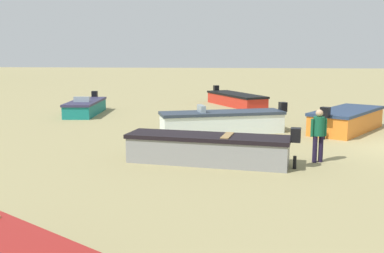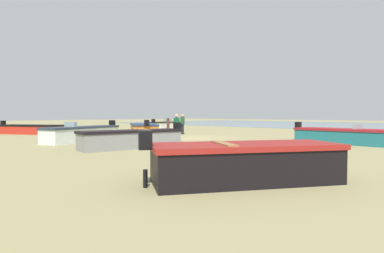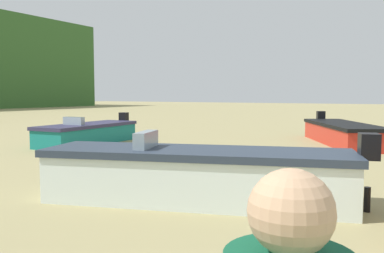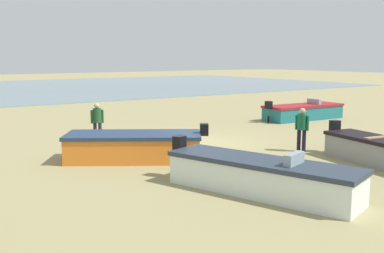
{
  "view_description": "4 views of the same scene",
  "coord_description": "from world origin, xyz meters",
  "px_view_note": "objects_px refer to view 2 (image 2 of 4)",
  "views": [
    {
      "loc": [
        -16.19,
        6.01,
        3.32
      ],
      "look_at": [
        -3.06,
        7.29,
        1.17
      ],
      "focal_mm": 42.83,
      "sensor_mm": 36.0,
      "label": 1
    },
    {
      "loc": [
        -14.95,
        15.56,
        1.57
      ],
      "look_at": [
        -1.58,
        1.55,
        0.85
      ],
      "focal_mm": 29.58,
      "sensor_mm": 36.0,
      "label": 2
    },
    {
      "loc": [
        -3.27,
        3.23,
        1.8
      ],
      "look_at": [
        4.13,
        7.62,
        1.13
      ],
      "focal_mm": 38.09,
      "sensor_mm": 36.0,
      "label": 3
    },
    {
      "loc": [
        10.34,
        14.93,
        3.48
      ],
      "look_at": [
        1.85,
        2.44,
        1.15
      ],
      "focal_mm": 42.63,
      "sensor_mm": 36.0,
      "label": 4
    }
  ],
  "objects_px": {
    "beach_walker_foreground": "(182,122)",
    "mooring_post_near_water": "(168,124)",
    "boat_grey_1": "(132,139)",
    "boat_white_6": "(164,125)",
    "boat_black_4": "(245,163)",
    "boat_teal_5": "(341,136)",
    "boat_red_7": "(31,129)",
    "beach_walker_distant": "(177,126)",
    "boat_orange_3": "(144,130)",
    "boat_white_0": "(82,134)"
  },
  "relations": [
    {
      "from": "boat_black_4",
      "to": "beach_walker_foreground",
      "type": "xyz_separation_m",
      "value": [
        14.06,
        -11.84,
        0.49
      ]
    },
    {
      "from": "boat_white_6",
      "to": "boat_teal_5",
      "type": "bearing_deg",
      "value": -28.86
    },
    {
      "from": "boat_white_6",
      "to": "boat_red_7",
      "type": "distance_m",
      "value": 14.05
    },
    {
      "from": "boat_white_6",
      "to": "boat_red_7",
      "type": "bearing_deg",
      "value": -105.82
    },
    {
      "from": "boat_white_6",
      "to": "mooring_post_near_water",
      "type": "height_order",
      "value": "mooring_post_near_water"
    },
    {
      "from": "mooring_post_near_water",
      "to": "beach_walker_foreground",
      "type": "height_order",
      "value": "beach_walker_foreground"
    },
    {
      "from": "boat_white_6",
      "to": "beach_walker_distant",
      "type": "bearing_deg",
      "value": -53.19
    },
    {
      "from": "boat_white_6",
      "to": "mooring_post_near_water",
      "type": "distance_m",
      "value": 3.8
    },
    {
      "from": "boat_teal_5",
      "to": "beach_walker_distant",
      "type": "xyz_separation_m",
      "value": [
        6.69,
        6.0,
        0.53
      ]
    },
    {
      "from": "boat_grey_1",
      "to": "boat_red_7",
      "type": "relative_size",
      "value": 0.98
    },
    {
      "from": "boat_orange_3",
      "to": "mooring_post_near_water",
      "type": "xyz_separation_m",
      "value": [
        5.27,
        -7.13,
        0.16
      ]
    },
    {
      "from": "beach_walker_foreground",
      "to": "mooring_post_near_water",
      "type": "bearing_deg",
      "value": 162.12
    },
    {
      "from": "boat_teal_5",
      "to": "mooring_post_near_water",
      "type": "distance_m",
      "value": 18.04
    },
    {
      "from": "boat_red_7",
      "to": "boat_white_6",
      "type": "bearing_deg",
      "value": 149.05
    },
    {
      "from": "boat_teal_5",
      "to": "beach_walker_distant",
      "type": "relative_size",
      "value": 3.15
    },
    {
      "from": "boat_black_4",
      "to": "beach_walker_distant",
      "type": "bearing_deg",
      "value": 178.34
    },
    {
      "from": "boat_black_4",
      "to": "mooring_post_near_water",
      "type": "relative_size",
      "value": 3.61
    },
    {
      "from": "boat_white_0",
      "to": "boat_white_6",
      "type": "height_order",
      "value": "boat_white_0"
    },
    {
      "from": "boat_grey_1",
      "to": "beach_walker_foreground",
      "type": "relative_size",
      "value": 3.22
    },
    {
      "from": "boat_white_0",
      "to": "boat_white_6",
      "type": "relative_size",
      "value": 1.25
    },
    {
      "from": "boat_orange_3",
      "to": "mooring_post_near_water",
      "type": "relative_size",
      "value": 3.78
    },
    {
      "from": "boat_grey_1",
      "to": "mooring_post_near_water",
      "type": "xyz_separation_m",
      "value": [
        11.5,
        -12.6,
        0.18
      ]
    },
    {
      "from": "boat_white_0",
      "to": "boat_red_7",
      "type": "bearing_deg",
      "value": -21.43
    },
    {
      "from": "boat_grey_1",
      "to": "boat_white_6",
      "type": "relative_size",
      "value": 1.22
    },
    {
      "from": "boat_orange_3",
      "to": "boat_red_7",
      "type": "height_order",
      "value": "boat_orange_3"
    },
    {
      "from": "boat_black_4",
      "to": "beach_walker_distant",
      "type": "distance_m",
      "value": 10.4
    },
    {
      "from": "boat_grey_1",
      "to": "mooring_post_near_water",
      "type": "relative_size",
      "value": 4.17
    },
    {
      "from": "boat_grey_1",
      "to": "boat_black_4",
      "type": "height_order",
      "value": "boat_black_4"
    },
    {
      "from": "boat_black_4",
      "to": "boat_teal_5",
      "type": "xyz_separation_m",
      "value": [
        1.84,
        -11.93,
        -0.04
      ]
    },
    {
      "from": "boat_orange_3",
      "to": "beach_walker_distant",
      "type": "relative_size",
      "value": 2.92
    },
    {
      "from": "boat_red_7",
      "to": "beach_walker_foreground",
      "type": "distance_m",
      "value": 12.38
    },
    {
      "from": "boat_grey_1",
      "to": "beach_walker_foreground",
      "type": "height_order",
      "value": "beach_walker_foreground"
    },
    {
      "from": "boat_orange_3",
      "to": "boat_white_6",
      "type": "relative_size",
      "value": 1.1
    },
    {
      "from": "boat_grey_1",
      "to": "mooring_post_near_water",
      "type": "bearing_deg",
      "value": -38.34
    },
    {
      "from": "boat_red_7",
      "to": "boat_grey_1",
      "type": "bearing_deg",
      "value": 57.91
    },
    {
      "from": "mooring_post_near_water",
      "to": "beach_walker_distant",
      "type": "xyz_separation_m",
      "value": [
        -11.05,
        9.3,
        0.33
      ]
    },
    {
      "from": "beach_walker_foreground",
      "to": "boat_white_6",
      "type": "bearing_deg",
      "value": 160.59
    },
    {
      "from": "boat_grey_1",
      "to": "mooring_post_near_water",
      "type": "distance_m",
      "value": 17.06
    },
    {
      "from": "boat_black_4",
      "to": "boat_teal_5",
      "type": "relative_size",
      "value": 0.88
    },
    {
      "from": "beach_walker_foreground",
      "to": "boat_orange_3",
      "type": "bearing_deg",
      "value": -80.1
    },
    {
      "from": "boat_grey_1",
      "to": "beach_walker_distant",
      "type": "xyz_separation_m",
      "value": [
        0.46,
        -3.31,
        0.51
      ]
    },
    {
      "from": "beach_walker_foreground",
      "to": "beach_walker_distant",
      "type": "bearing_deg",
      "value": -33.18
    },
    {
      "from": "boat_orange_3",
      "to": "boat_teal_5",
      "type": "height_order",
      "value": "boat_orange_3"
    },
    {
      "from": "mooring_post_near_water",
      "to": "boat_grey_1",
      "type": "bearing_deg",
      "value": 132.38
    },
    {
      "from": "boat_grey_1",
      "to": "beach_walker_distant",
      "type": "bearing_deg",
      "value": -72.87
    },
    {
      "from": "boat_orange_3",
      "to": "boat_teal_5",
      "type": "bearing_deg",
      "value": -40.21
    },
    {
      "from": "boat_black_4",
      "to": "boat_white_0",
      "type": "bearing_deg",
      "value": -158.98
    },
    {
      "from": "boat_teal_5",
      "to": "beach_walker_foreground",
      "type": "xyz_separation_m",
      "value": [
        12.21,
        0.09,
        0.53
      ]
    },
    {
      "from": "boat_orange_3",
      "to": "beach_walker_foreground",
      "type": "xyz_separation_m",
      "value": [
        -0.25,
        -3.74,
        0.48
      ]
    },
    {
      "from": "boat_orange_3",
      "to": "beach_walker_distant",
      "type": "xyz_separation_m",
      "value": [
        -5.78,
        2.17,
        0.48
      ]
    }
  ]
}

